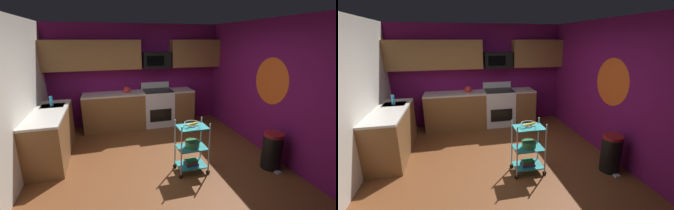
% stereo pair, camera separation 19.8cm
% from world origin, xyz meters
% --- Properties ---
extents(floor, '(4.40, 4.80, 0.04)m').
position_xyz_m(floor, '(0.00, 0.00, -0.02)').
color(floor, brown).
rests_on(floor, ground).
extents(wall_back, '(4.52, 0.06, 2.60)m').
position_xyz_m(wall_back, '(0.00, 2.43, 1.30)').
color(wall_back, '#6B1156').
rests_on(wall_back, ground).
extents(wall_left, '(0.06, 4.80, 2.60)m').
position_xyz_m(wall_left, '(-2.23, 0.00, 1.30)').
color(wall_left, silver).
rests_on(wall_left, ground).
extents(wall_right, '(0.06, 4.80, 2.60)m').
position_xyz_m(wall_right, '(2.23, 0.00, 1.30)').
color(wall_right, '#6B1156').
rests_on(wall_right, ground).
extents(wall_flower_decal, '(0.00, 0.89, 0.89)m').
position_xyz_m(wall_flower_decal, '(2.20, 0.01, 1.45)').
color(wall_flower_decal, '#E5591E').
extents(counter_run, '(3.60, 2.36, 0.92)m').
position_xyz_m(counter_run, '(-0.74, 1.64, 0.46)').
color(counter_run, brown).
rests_on(counter_run, ground).
extents(oven_range, '(0.76, 0.65, 1.10)m').
position_xyz_m(oven_range, '(0.47, 2.10, 0.48)').
color(oven_range, white).
rests_on(oven_range, ground).
extents(upper_cabinets, '(4.40, 0.33, 0.70)m').
position_xyz_m(upper_cabinets, '(-0.10, 2.23, 1.85)').
color(upper_cabinets, brown).
extents(microwave, '(0.70, 0.39, 0.40)m').
position_xyz_m(microwave, '(0.47, 2.21, 1.70)').
color(microwave, black).
extents(rolling_cart, '(0.56, 0.36, 0.91)m').
position_xyz_m(rolling_cart, '(0.49, -0.30, 0.45)').
color(rolling_cart, silver).
rests_on(rolling_cart, ground).
extents(fruit_bowl, '(0.27, 0.27, 0.07)m').
position_xyz_m(fruit_bowl, '(0.49, -0.30, 0.88)').
color(fruit_bowl, silver).
rests_on(fruit_bowl, rolling_cart).
extents(mixing_bowl_large, '(0.25, 0.25, 0.11)m').
position_xyz_m(mixing_bowl_large, '(0.50, -0.30, 0.52)').
color(mixing_bowl_large, '#387F4C').
rests_on(mixing_bowl_large, rolling_cart).
extents(book_stack, '(0.22, 0.19, 0.09)m').
position_xyz_m(book_stack, '(0.49, -0.30, 0.17)').
color(book_stack, '#1E4C8C').
rests_on(book_stack, rolling_cart).
extents(kettle, '(0.21, 0.18, 0.26)m').
position_xyz_m(kettle, '(-0.32, 2.10, 1.00)').
color(kettle, red).
rests_on(kettle, counter_run).
extents(dish_soap_bottle, '(0.06, 0.06, 0.20)m').
position_xyz_m(dish_soap_bottle, '(-1.91, 1.31, 1.02)').
color(dish_soap_bottle, '#2D8CBF').
rests_on(dish_soap_bottle, counter_run).
extents(trash_can, '(0.34, 0.42, 0.66)m').
position_xyz_m(trash_can, '(1.90, -0.58, 0.33)').
color(trash_can, black).
rests_on(trash_can, ground).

